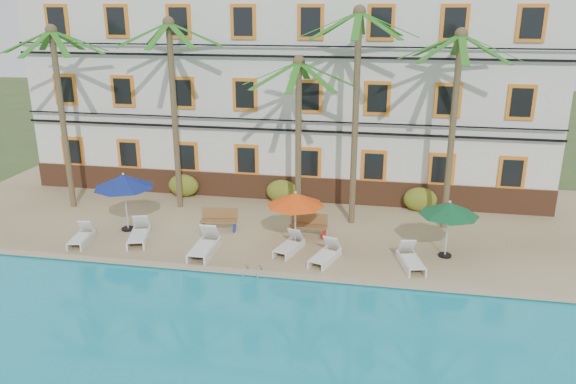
% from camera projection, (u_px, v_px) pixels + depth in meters
% --- Properties ---
extents(ground, '(100.00, 100.00, 0.00)m').
position_uv_depth(ground, '(240.00, 267.00, 20.60)').
color(ground, '#384C23').
rests_on(ground, ground).
extents(pool_deck, '(30.00, 12.00, 0.25)m').
position_uv_depth(pool_deck, '(269.00, 216.00, 25.22)').
color(pool_deck, tan).
rests_on(pool_deck, ground).
extents(pool_coping, '(30.00, 0.35, 0.06)m').
position_uv_depth(pool_coping, '(233.00, 271.00, 19.67)').
color(pool_coping, tan).
rests_on(pool_coping, pool_deck).
extents(hotel_building, '(25.40, 6.44, 10.22)m').
position_uv_depth(hotel_building, '(289.00, 84.00, 28.21)').
color(hotel_building, silver).
rests_on(hotel_building, pool_deck).
extents(palm_a, '(4.63, 4.63, 8.15)m').
position_uv_depth(palm_a, '(59.00, 93.00, 24.42)').
color(palm_a, brown).
rests_on(palm_a, pool_deck).
extents(palm_b, '(4.63, 4.63, 8.46)m').
position_uv_depth(palm_b, '(173.00, 89.00, 24.37)').
color(palm_b, brown).
rests_on(palm_b, pool_deck).
extents(palm_c, '(4.63, 4.63, 7.00)m').
position_uv_depth(palm_c, '(298.00, 115.00, 23.06)').
color(palm_c, brown).
rests_on(palm_c, pool_deck).
extents(palm_d, '(4.63, 4.63, 8.92)m').
position_uv_depth(palm_d, '(356.00, 90.00, 22.36)').
color(palm_d, brown).
rests_on(palm_d, pool_deck).
extents(palm_e, '(4.63, 4.63, 8.10)m').
position_uv_depth(palm_e, '(455.00, 103.00, 21.99)').
color(palm_e, brown).
rests_on(palm_e, pool_deck).
extents(shrub_left, '(1.50, 0.90, 1.10)m').
position_uv_depth(shrub_left, '(184.00, 185.00, 27.30)').
color(shrub_left, '#205618').
rests_on(shrub_left, pool_deck).
extents(shrub_mid, '(1.50, 0.90, 1.10)m').
position_uv_depth(shrub_mid, '(282.00, 191.00, 26.45)').
color(shrub_mid, '#205618').
rests_on(shrub_mid, pool_deck).
extents(shrub_right, '(1.50, 0.90, 1.10)m').
position_uv_depth(shrub_right, '(420.00, 199.00, 25.35)').
color(shrub_right, '#205618').
rests_on(shrub_right, pool_deck).
extents(umbrella_blue, '(2.47, 2.47, 2.47)m').
position_uv_depth(umbrella_blue, '(124.00, 181.00, 22.71)').
color(umbrella_blue, black).
rests_on(umbrella_blue, pool_deck).
extents(umbrella_red, '(2.23, 2.23, 2.24)m').
position_uv_depth(umbrella_red, '(295.00, 200.00, 21.20)').
color(umbrella_red, black).
rests_on(umbrella_red, pool_deck).
extents(umbrella_green, '(2.19, 2.19, 2.20)m').
position_uv_depth(umbrella_green, '(449.00, 209.00, 20.32)').
color(umbrella_green, black).
rests_on(umbrella_green, pool_deck).
extents(lounger_a, '(0.83, 1.70, 0.77)m').
position_uv_depth(lounger_a, '(82.00, 237.00, 22.03)').
color(lounger_a, silver).
rests_on(lounger_a, pool_deck).
extents(lounger_b, '(1.18, 2.04, 0.91)m').
position_uv_depth(lounger_b, '(139.00, 234.00, 22.19)').
color(lounger_b, silver).
rests_on(lounger_b, pool_deck).
extents(lounger_c, '(0.74, 2.06, 0.97)m').
position_uv_depth(lounger_c, '(205.00, 246.00, 21.04)').
color(lounger_c, silver).
rests_on(lounger_c, pool_deck).
extents(lounger_d, '(1.02, 1.75, 0.78)m').
position_uv_depth(lounger_d, '(289.00, 245.00, 21.23)').
color(lounger_d, silver).
rests_on(lounger_d, pool_deck).
extents(lounger_e, '(1.11, 1.82, 0.81)m').
position_uv_depth(lounger_e, '(325.00, 255.00, 20.41)').
color(lounger_e, silver).
rests_on(lounger_e, pool_deck).
extents(lounger_f, '(1.06, 1.88, 0.84)m').
position_uv_depth(lounger_f, '(411.00, 259.00, 20.02)').
color(lounger_f, silver).
rests_on(lounger_f, pool_deck).
extents(bench_left, '(1.55, 0.67, 0.93)m').
position_uv_depth(bench_left, '(219.00, 219.00, 23.20)').
color(bench_left, olive).
rests_on(bench_left, pool_deck).
extents(bench_right, '(1.54, 0.62, 0.93)m').
position_uv_depth(bench_right, '(309.00, 225.00, 22.64)').
color(bench_right, olive).
rests_on(bench_right, pool_deck).
extents(pool_ladder, '(0.54, 0.74, 0.74)m').
position_uv_depth(pool_ladder, '(253.00, 275.00, 19.46)').
color(pool_ladder, silver).
rests_on(pool_ladder, ground).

